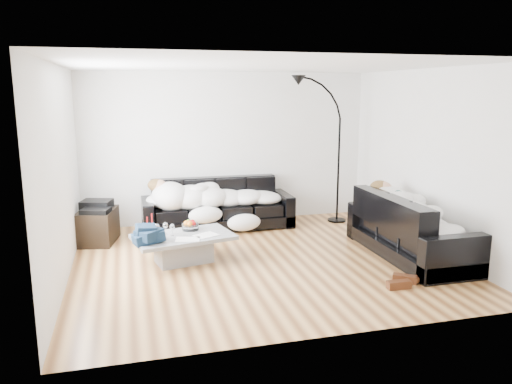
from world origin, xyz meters
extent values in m
plane|color=brown|center=(0.00, 0.00, 0.00)|extent=(5.00, 5.00, 0.00)
cube|color=silver|center=(0.00, 2.25, 1.30)|extent=(5.00, 0.02, 2.60)
cube|color=silver|center=(-2.50, 0.00, 1.30)|extent=(0.02, 4.50, 2.60)
cube|color=silver|center=(2.50, 0.00, 1.30)|extent=(0.02, 4.50, 2.60)
plane|color=white|center=(0.00, 0.00, 2.60)|extent=(5.00, 5.00, 0.00)
cube|color=black|center=(-0.27, 1.81, 0.41)|extent=(2.50, 0.86, 0.82)
cube|color=black|center=(2.07, -0.34, 0.44)|extent=(0.92, 2.15, 0.87)
ellipsoid|color=#09453C|center=(2.01, 0.32, 0.72)|extent=(0.42, 0.38, 0.20)
cube|color=#939699|center=(-1.04, 0.20, 0.19)|extent=(1.43, 1.01, 0.38)
cylinder|color=white|center=(-0.91, 0.44, 0.45)|extent=(0.25, 0.25, 0.14)
cylinder|color=white|center=(-1.26, 0.31, 0.46)|extent=(0.08, 0.08, 0.16)
cylinder|color=white|center=(-1.39, 0.19, 0.47)|extent=(0.10, 0.10, 0.19)
cylinder|color=white|center=(-1.18, 0.22, 0.46)|extent=(0.07, 0.07, 0.16)
cylinder|color=maroon|center=(-1.50, 0.46, 0.49)|extent=(0.04, 0.04, 0.22)
cylinder|color=maroon|center=(-1.43, 0.45, 0.51)|extent=(0.05, 0.05, 0.26)
cube|color=silver|center=(-0.74, 0.11, 0.39)|extent=(0.37, 0.34, 0.01)
cube|color=silver|center=(-1.01, -0.01, 0.39)|extent=(0.35, 0.28, 0.01)
cube|color=black|center=(-2.20, 1.45, 0.25)|extent=(0.65, 0.83, 0.51)
cube|color=black|center=(-2.20, 1.45, 0.57)|extent=(0.52, 0.45, 0.13)
camera|label=1|loc=(-1.73, -6.29, 2.29)|focal=35.00mm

